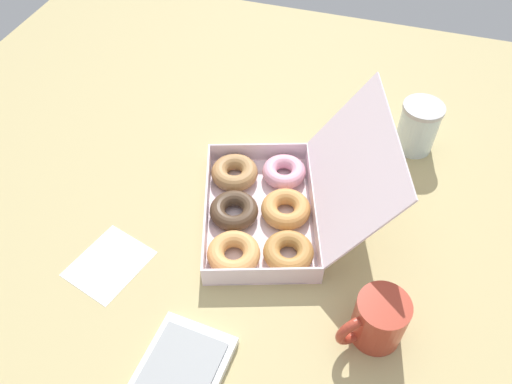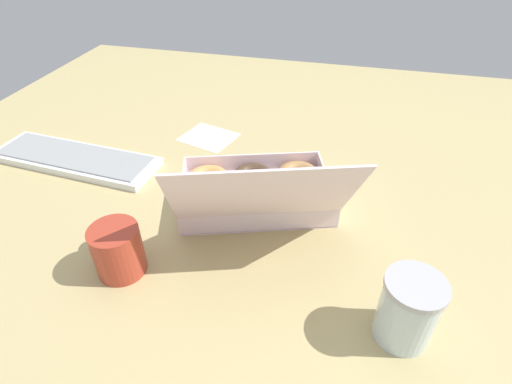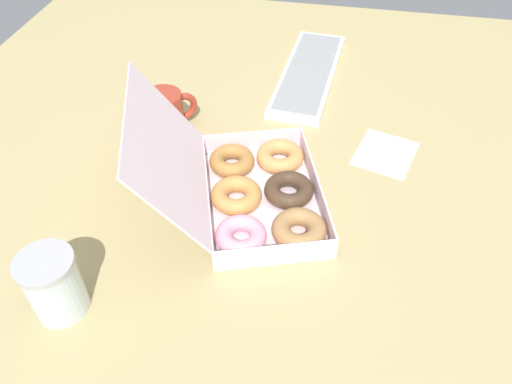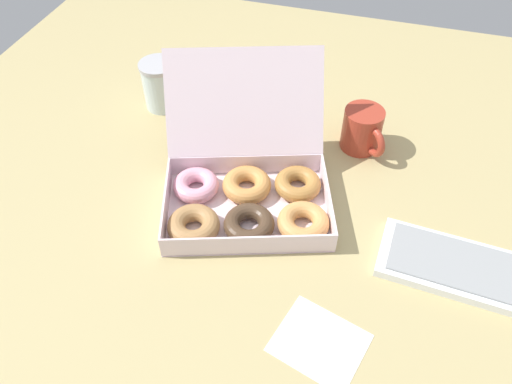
# 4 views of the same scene
# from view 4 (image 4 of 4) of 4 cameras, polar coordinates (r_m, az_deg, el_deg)

# --- Properties ---
(ground_plane) EXTENTS (1.80, 1.80, 0.02)m
(ground_plane) POSITION_cam_4_polar(r_m,az_deg,el_deg) (1.00, 1.55, -4.13)
(ground_plane) COLOR tan
(donut_box) EXTENTS (0.42, 0.43, 0.24)m
(donut_box) POSITION_cam_4_polar(r_m,az_deg,el_deg) (1.00, -1.01, -0.22)
(donut_box) COLOR silver
(donut_box) RESTS_ON ground_plane
(keyboard) EXTENTS (0.45, 0.17, 0.02)m
(keyboard) POSITION_cam_4_polar(r_m,az_deg,el_deg) (1.01, 26.37, -8.97)
(keyboard) COLOR white
(keyboard) RESTS_ON ground_plane
(coffee_mug) EXTENTS (0.11, 0.11, 0.10)m
(coffee_mug) POSITION_cam_4_polar(r_m,az_deg,el_deg) (1.15, 12.12, 6.98)
(coffee_mug) COLOR #AC3927
(coffee_mug) RESTS_ON ground_plane
(glass_jar) EXTENTS (0.09, 0.09, 0.12)m
(glass_jar) POSITION_cam_4_polar(r_m,az_deg,el_deg) (1.26, -10.83, 11.96)
(glass_jar) COLOR silver
(glass_jar) RESTS_ON ground_plane
(paper_napkin) EXTENTS (0.17, 0.16, 0.00)m
(paper_napkin) POSITION_cam_4_polar(r_m,az_deg,el_deg) (0.86, 7.27, -16.70)
(paper_napkin) COLOR white
(paper_napkin) RESTS_ON ground_plane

